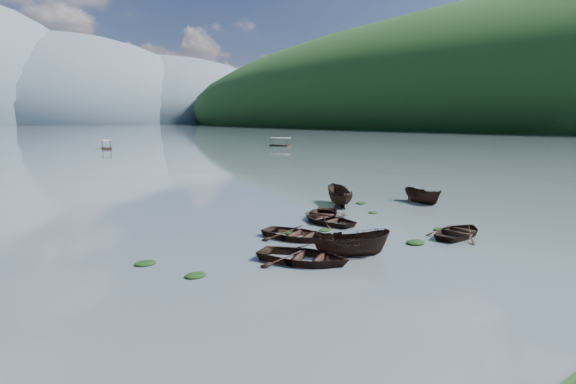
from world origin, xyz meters
TOP-DOWN VIEW (x-y plane):
  - ground_plane at (0.00, 0.00)m, footprint 2400.00×2400.00m
  - right_hill_far at (460.00, 220.00)m, footprint 520.00×1200.00m
  - haze_mtn_c at (140.00, 900.00)m, footprint 520.00×520.00m
  - haze_mtn_d at (320.00, 900.00)m, footprint 520.00×520.00m
  - rowboat_0 at (-5.96, 2.36)m, footprint 5.75×6.22m
  - rowboat_2 at (-3.05, 1.74)m, footprint 4.57×3.79m
  - rowboat_3 at (1.10, 8.52)m, footprint 3.84×4.89m
  - rowboat_4 at (5.77, 0.69)m, footprint 5.13×4.06m
  - rowboat_5 at (13.60, 9.66)m, footprint 2.01×4.33m
  - rowboat_6 at (-3.34, 6.42)m, footprint 5.03×5.75m
  - rowboat_7 at (1.75, 9.96)m, footprint 5.91×5.69m
  - rowboat_8 at (6.56, 13.26)m, footprint 4.05×5.18m
  - weed_clump_0 at (-11.60, 3.74)m, footprint 1.08×0.89m
  - weed_clump_1 at (-2.80, 7.75)m, footprint 1.03×0.83m
  - weed_clump_2 at (1.92, 1.19)m, footprint 1.29×1.03m
  - weed_clump_3 at (6.58, 9.15)m, footprint 0.84×0.71m
  - weed_clump_4 at (6.09, 2.33)m, footprint 1.14×0.90m
  - weed_clump_5 at (-12.96, 7.02)m, footprint 1.16×0.93m
  - weed_clump_6 at (-0.49, 6.98)m, footprint 0.90×0.75m
  - weed_clump_7 at (8.70, 12.63)m, footprint 1.04×0.83m
  - pontoon_centre at (9.72, 104.44)m, footprint 3.65×6.21m
  - pontoon_right at (53.60, 89.63)m, footprint 4.87×6.41m

SIDE VIEW (x-z plane):
  - ground_plane at x=0.00m, z-range 0.00..0.00m
  - right_hill_far at x=460.00m, z-range -95.00..95.00m
  - haze_mtn_c at x=140.00m, z-range -130.00..130.00m
  - haze_mtn_d at x=320.00m, z-range -110.00..110.00m
  - rowboat_0 at x=-5.96m, z-range -0.53..0.53m
  - rowboat_2 at x=-3.05m, z-range -0.85..0.85m
  - rowboat_3 at x=1.10m, z-range -0.46..0.46m
  - rowboat_4 at x=5.77m, z-range -0.48..0.48m
  - rowboat_5 at x=13.60m, z-range -0.81..0.81m
  - rowboat_6 at x=-3.34m, z-range -0.50..0.50m
  - rowboat_7 at x=1.75m, z-range -0.50..0.50m
  - rowboat_8 at x=6.56m, z-range -0.95..0.95m
  - weed_clump_0 at x=-11.60m, z-range -0.12..0.12m
  - weed_clump_1 at x=-2.80m, z-range -0.11..0.11m
  - weed_clump_2 at x=1.92m, z-range -0.14..0.14m
  - weed_clump_3 at x=6.58m, z-range -0.09..0.09m
  - weed_clump_4 at x=6.09m, z-range -0.12..0.12m
  - weed_clump_5 at x=-12.96m, z-range -0.12..0.12m
  - weed_clump_6 at x=-0.49m, z-range -0.09..0.09m
  - weed_clump_7 at x=8.70m, z-range -0.11..0.11m
  - pontoon_centre at x=9.72m, z-range -1.12..1.12m
  - pontoon_right at x=53.60m, z-range -1.14..1.14m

